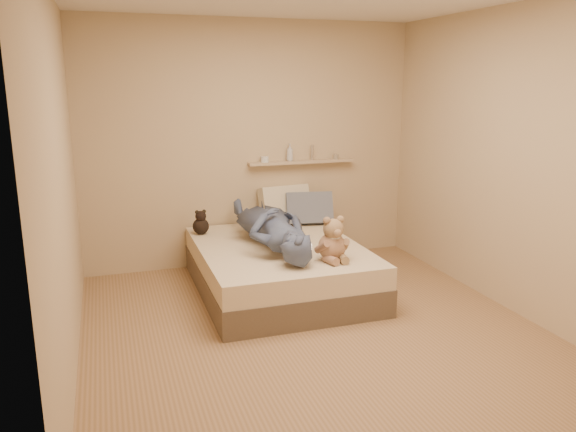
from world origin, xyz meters
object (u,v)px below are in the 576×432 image
object	(u,v)px
bed	(279,268)
wall_shelf	(302,162)
pillow_grey	(309,208)
dark_plush	(201,224)
pillow_cream	(285,205)
person	(272,226)
teddy_bear	(333,242)
game_console	(303,247)

from	to	relation	value
bed	wall_shelf	xyz separation A→B (m)	(0.55, 0.91, 0.88)
bed	pillow_grey	world-z (taller)	pillow_grey
pillow_grey	bed	bearing A→B (deg)	-129.19
dark_plush	pillow_cream	size ratio (longest dim) A/B	0.46
pillow_grey	person	distance (m)	0.92
pillow_grey	pillow_cream	bearing A→B (deg)	148.79
bed	teddy_bear	world-z (taller)	teddy_bear
pillow_cream	pillow_grey	xyz separation A→B (m)	(0.23, -0.14, -0.03)
bed	person	size ratio (longest dim) A/B	1.19
bed	teddy_bear	xyz separation A→B (m)	(0.31, -0.58, 0.39)
teddy_bear	person	xyz separation A→B (m)	(-0.37, 0.60, 0.03)
person	wall_shelf	distance (m)	1.18
bed	pillow_grey	bearing A→B (deg)	50.81
teddy_bear	pillow_cream	size ratio (longest dim) A/B	0.72
dark_plush	pillow_grey	xyz separation A→B (m)	(1.19, 0.06, 0.06)
dark_plush	person	world-z (taller)	person
game_console	pillow_grey	world-z (taller)	pillow_grey
wall_shelf	pillow_cream	bearing A→B (deg)	-160.13
bed	teddy_bear	distance (m)	0.77
bed	game_console	xyz separation A→B (m)	(0.03, -0.57, 0.37)
bed	game_console	distance (m)	0.68
game_console	pillow_grey	bearing A→B (deg)	67.27
dark_plush	pillow_grey	size ratio (longest dim) A/B	0.51
game_console	pillow_cream	distance (m)	1.43
bed	teddy_bear	size ratio (longest dim) A/B	4.78
teddy_bear	game_console	bearing A→B (deg)	177.40
dark_plush	pillow_cream	xyz separation A→B (m)	(0.96, 0.20, 0.09)
pillow_cream	person	xyz separation A→B (m)	(-0.40, -0.82, -0.01)
game_console	pillow_cream	size ratio (longest dim) A/B	0.31
person	pillow_cream	bearing A→B (deg)	-116.27
game_console	pillow_grey	size ratio (longest dim) A/B	0.34
game_console	bed	bearing A→B (deg)	93.41
person	wall_shelf	size ratio (longest dim) A/B	1.33
game_console	wall_shelf	size ratio (longest dim) A/B	0.14
pillow_grey	person	xyz separation A→B (m)	(-0.63, -0.68, 0.02)
wall_shelf	bed	bearing A→B (deg)	-121.18
pillow_cream	person	distance (m)	0.91
game_console	dark_plush	bearing A→B (deg)	118.95
wall_shelf	pillow_grey	bearing A→B (deg)	-86.73
pillow_cream	dark_plush	bearing A→B (deg)	-168.26
pillow_grey	person	world-z (taller)	person
game_console	dark_plush	xyz separation A→B (m)	(-0.66, 1.20, -0.03)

